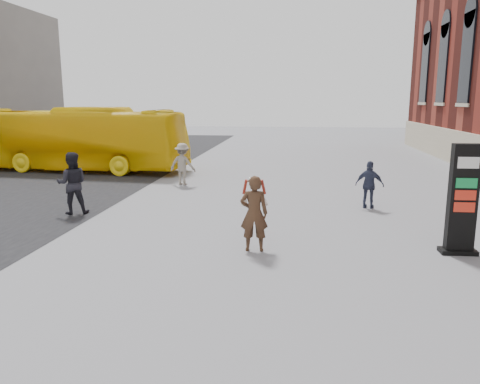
# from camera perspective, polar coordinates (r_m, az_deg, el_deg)

# --- Properties ---
(ground) EXTENTS (100.00, 100.00, 0.00)m
(ground) POSITION_cam_1_polar(r_m,az_deg,el_deg) (10.44, 1.28, -8.04)
(ground) COLOR #9E9EA3
(info_pylon) EXTENTS (0.81, 0.42, 2.50)m
(info_pylon) POSITION_cam_1_polar(r_m,az_deg,el_deg) (11.53, 25.49, -0.86)
(info_pylon) COLOR black
(info_pylon) RESTS_ON ground
(woman) EXTENTS (0.70, 0.65, 1.76)m
(woman) POSITION_cam_1_polar(r_m,az_deg,el_deg) (10.70, 1.72, -2.51)
(woman) COLOR #3D2A1B
(woman) RESTS_ON ground
(bus) EXTENTS (11.23, 3.61, 3.07)m
(bus) POSITION_cam_1_polar(r_m,az_deg,el_deg) (24.24, -19.54, 6.10)
(bus) COLOR yellow
(bus) RESTS_ON road
(pedestrian_a) EXTENTS (1.11, 0.99, 1.89)m
(pedestrian_a) POSITION_cam_1_polar(r_m,az_deg,el_deg) (15.06, -19.78, 1.02)
(pedestrian_a) COLOR black
(pedestrian_a) RESTS_ON ground
(pedestrian_b) EXTENTS (1.21, 0.85, 1.70)m
(pedestrian_b) POSITION_cam_1_polar(r_m,az_deg,el_deg) (19.19, -7.02, 3.40)
(pedestrian_b) COLOR gray
(pedestrian_b) RESTS_ON ground
(pedestrian_c) EXTENTS (0.96, 0.62, 1.52)m
(pedestrian_c) POSITION_cam_1_polar(r_m,az_deg,el_deg) (15.48, 15.51, 0.85)
(pedestrian_c) COLOR #30364E
(pedestrian_c) RESTS_ON ground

